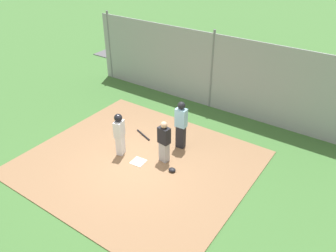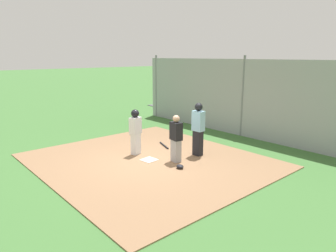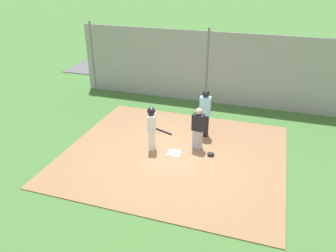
{
  "view_description": "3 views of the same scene",
  "coord_description": "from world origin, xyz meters",
  "px_view_note": "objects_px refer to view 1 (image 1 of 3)",
  "views": [
    {
      "loc": [
        -5.98,
        6.91,
        6.96
      ],
      "look_at": [
        -0.33,
        -1.27,
        0.92
      ],
      "focal_mm": 36.26,
      "sensor_mm": 36.0,
      "label": 1
    },
    {
      "loc": [
        -7.52,
        5.76,
        3.35
      ],
      "look_at": [
        0.22,
        -1.01,
        0.98
      ],
      "focal_mm": 32.86,
      "sensor_mm": 36.0,
      "label": 2
    },
    {
      "loc": [
        -2.77,
        9.15,
        5.81
      ],
      "look_at": [
        0.39,
        -0.53,
        0.75
      ],
      "focal_mm": 35.37,
      "sensor_mm": 36.0,
      "label": 3
    }
  ],
  "objects_px": {
    "home_plate": "(138,162)",
    "parked_car_silver": "(170,42)",
    "umpire": "(181,124)",
    "catcher_mask": "(172,170)",
    "parked_car_red": "(241,61)",
    "catcher": "(164,141)",
    "baseball_bat": "(143,135)",
    "runner": "(119,132)"
  },
  "relations": [
    {
      "from": "catcher",
      "to": "umpire",
      "type": "distance_m",
      "value": 1.01
    },
    {
      "from": "runner",
      "to": "baseball_bat",
      "type": "relative_size",
      "value": 1.83
    },
    {
      "from": "home_plate",
      "to": "baseball_bat",
      "type": "distance_m",
      "value": 1.64
    },
    {
      "from": "baseball_bat",
      "to": "parked_car_silver",
      "type": "bearing_deg",
      "value": -40.87
    },
    {
      "from": "catcher",
      "to": "parked_car_red",
      "type": "relative_size",
      "value": 0.36
    },
    {
      "from": "runner",
      "to": "parked_car_silver",
      "type": "bearing_deg",
      "value": 98.72
    },
    {
      "from": "baseball_bat",
      "to": "parked_car_red",
      "type": "relative_size",
      "value": 0.2
    },
    {
      "from": "catcher_mask",
      "to": "parked_car_silver",
      "type": "relative_size",
      "value": 0.06
    },
    {
      "from": "home_plate",
      "to": "parked_car_red",
      "type": "distance_m",
      "value": 9.31
    },
    {
      "from": "runner",
      "to": "baseball_bat",
      "type": "distance_m",
      "value": 1.58
    },
    {
      "from": "umpire",
      "to": "runner",
      "type": "distance_m",
      "value": 2.12
    },
    {
      "from": "catcher",
      "to": "catcher_mask",
      "type": "xyz_separation_m",
      "value": [
        -0.55,
        0.34,
        -0.71
      ]
    },
    {
      "from": "parked_car_silver",
      "to": "runner",
      "type": "bearing_deg",
      "value": -68.27
    },
    {
      "from": "baseball_bat",
      "to": "parked_car_red",
      "type": "distance_m",
      "value": 7.92
    },
    {
      "from": "catcher",
      "to": "runner",
      "type": "xyz_separation_m",
      "value": [
        1.47,
        0.52,
        0.1
      ]
    },
    {
      "from": "parked_car_red",
      "to": "parked_car_silver",
      "type": "relative_size",
      "value": 0.98
    },
    {
      "from": "runner",
      "to": "catcher_mask",
      "type": "bearing_deg",
      "value": -11.46
    },
    {
      "from": "umpire",
      "to": "baseball_bat",
      "type": "xyz_separation_m",
      "value": [
        1.55,
        0.19,
        -0.92
      ]
    },
    {
      "from": "baseball_bat",
      "to": "parked_car_silver",
      "type": "height_order",
      "value": "parked_car_silver"
    },
    {
      "from": "catcher_mask",
      "to": "parked_car_silver",
      "type": "height_order",
      "value": "parked_car_silver"
    },
    {
      "from": "home_plate",
      "to": "parked_car_red",
      "type": "relative_size",
      "value": 0.1
    },
    {
      "from": "home_plate",
      "to": "parked_car_red",
      "type": "bearing_deg",
      "value": -86.91
    },
    {
      "from": "umpire",
      "to": "catcher_mask",
      "type": "height_order",
      "value": "umpire"
    },
    {
      "from": "home_plate",
      "to": "catcher",
      "type": "xyz_separation_m",
      "value": [
        -0.66,
        -0.57,
        0.76
      ]
    },
    {
      "from": "baseball_bat",
      "to": "catcher",
      "type": "bearing_deg",
      "value": 173.14
    },
    {
      "from": "umpire",
      "to": "parked_car_red",
      "type": "height_order",
      "value": "umpire"
    },
    {
      "from": "home_plate",
      "to": "umpire",
      "type": "distance_m",
      "value": 1.95
    },
    {
      "from": "catcher_mask",
      "to": "parked_car_silver",
      "type": "distance_m",
      "value": 11.79
    },
    {
      "from": "runner",
      "to": "baseball_bat",
      "type": "height_order",
      "value": "runner"
    },
    {
      "from": "catcher",
      "to": "parked_car_silver",
      "type": "xyz_separation_m",
      "value": [
        6.13,
        -9.36,
        -0.19
      ]
    },
    {
      "from": "baseball_bat",
      "to": "catcher_mask",
      "type": "height_order",
      "value": "catcher_mask"
    },
    {
      "from": "umpire",
      "to": "catcher_mask",
      "type": "xyz_separation_m",
      "value": [
        -0.54,
        1.33,
        -0.89
      ]
    },
    {
      "from": "home_plate",
      "to": "parked_car_silver",
      "type": "height_order",
      "value": "parked_car_silver"
    },
    {
      "from": "catcher_mask",
      "to": "parked_car_red",
      "type": "distance_m",
      "value": 9.22
    },
    {
      "from": "parked_car_silver",
      "to": "catcher",
      "type": "bearing_deg",
      "value": -60.32
    },
    {
      "from": "catcher",
      "to": "runner",
      "type": "height_order",
      "value": "runner"
    },
    {
      "from": "catcher_mask",
      "to": "baseball_bat",
      "type": "bearing_deg",
      "value": -28.85
    },
    {
      "from": "catcher",
      "to": "baseball_bat",
      "type": "bearing_deg",
      "value": -109.8
    },
    {
      "from": "catcher",
      "to": "catcher_mask",
      "type": "distance_m",
      "value": 0.96
    },
    {
      "from": "home_plate",
      "to": "umpire",
      "type": "xyz_separation_m",
      "value": [
        -0.67,
        -1.57,
        0.94
      ]
    },
    {
      "from": "catcher",
      "to": "parked_car_red",
      "type": "bearing_deg",
      "value": -164.47
    },
    {
      "from": "umpire",
      "to": "catcher_mask",
      "type": "distance_m",
      "value": 1.69
    }
  ]
}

